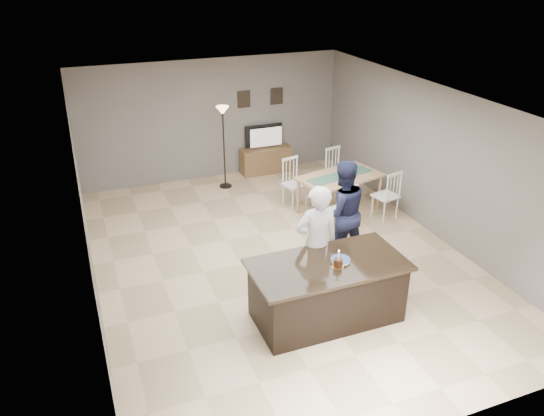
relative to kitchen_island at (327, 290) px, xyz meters
name	(u,v)px	position (x,y,z in m)	size (l,w,h in m)	color
floor	(279,257)	(0.00, 1.80, -0.45)	(8.00, 8.00, 0.00)	tan
room_shell	(279,166)	(0.00, 1.80, 1.22)	(8.00, 8.00, 8.00)	slate
kitchen_island	(327,290)	(0.00, 0.00, 0.00)	(2.15, 1.10, 0.90)	black
tv_console	(266,160)	(1.20, 5.57, -0.15)	(1.20, 0.40, 0.60)	brown
television	(265,136)	(1.20, 5.64, 0.41)	(0.91, 0.12, 0.53)	black
tv_screen_glow	(266,137)	(1.20, 5.56, 0.42)	(0.78, 0.78, 0.00)	orange
picture_frames	(261,98)	(1.15, 5.78, 1.30)	(1.10, 0.02, 0.38)	black
doorway	(101,311)	(-2.99, -0.50, 0.80)	(0.00, 2.10, 2.65)	black
woman	(316,243)	(0.08, 0.55, 0.45)	(0.66, 0.43, 1.81)	silver
man	(342,212)	(0.92, 1.35, 0.44)	(0.87, 0.68, 1.80)	#181C36
birthday_cake	(338,263)	(0.08, -0.12, 0.51)	(0.17, 0.17, 0.26)	gold
plate_stack	(340,260)	(0.18, -0.01, 0.47)	(0.27, 0.27, 0.04)	white
dining_table	(340,182)	(1.80, 3.04, 0.18)	(1.93, 2.15, 1.00)	tan
floor_lamp	(223,125)	(0.04, 5.07, 0.96)	(0.27, 0.27, 1.83)	black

